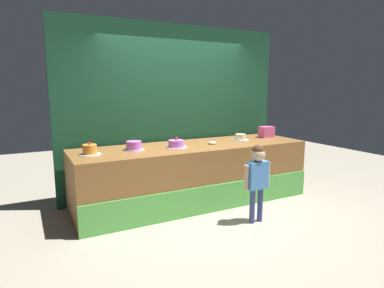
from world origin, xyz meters
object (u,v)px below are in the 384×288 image
at_px(cake_far_left, 90,150).
at_px(cake_far_right, 240,138).
at_px(pink_box, 266,132).
at_px(donut, 212,143).
at_px(child_figure, 257,173).
at_px(cake_center_right, 176,144).
at_px(cake_center_left, 134,146).

distance_m(cake_far_left, cake_far_right, 2.42).
bearing_deg(pink_box, donut, -171.40).
bearing_deg(child_figure, donut, 93.69).
relative_size(child_figure, cake_far_right, 3.77).
height_order(pink_box, cake_far_right, pink_box).
bearing_deg(donut, cake_far_right, 10.52).
height_order(donut, cake_far_right, cake_far_right).
height_order(cake_center_right, cake_far_right, cake_center_right).
bearing_deg(cake_far_left, child_figure, -29.29).
xyz_separation_m(cake_center_left, cake_center_right, (0.61, -0.09, -0.01)).
bearing_deg(cake_center_right, cake_far_left, 178.45).
bearing_deg(child_figure, cake_center_right, 123.25).
xyz_separation_m(child_figure, donut, (-0.07, 1.01, 0.24)).
height_order(child_figure, cake_far_right, child_figure).
xyz_separation_m(donut, cake_far_left, (-1.82, 0.05, 0.04)).
distance_m(cake_center_right, cake_far_right, 1.22).
height_order(child_figure, donut, child_figure).
relative_size(donut, cake_far_right, 0.45).
bearing_deg(cake_far_left, pink_box, 2.61).
xyz_separation_m(pink_box, cake_far_right, (-0.61, -0.07, -0.05)).
distance_m(cake_far_left, cake_center_left, 0.61).
bearing_deg(cake_center_left, cake_far_right, 0.25).
bearing_deg(donut, cake_center_left, 175.07).
distance_m(donut, cake_center_right, 0.61).
xyz_separation_m(child_figure, cake_far_right, (0.54, 1.12, 0.26)).
distance_m(donut, cake_center_left, 1.22).
height_order(donut, cake_center_left, cake_center_left).
bearing_deg(child_figure, cake_far_right, 64.30).
relative_size(pink_box, cake_far_right, 0.90).
bearing_deg(donut, cake_center_right, 178.82).
relative_size(cake_center_left, cake_far_right, 1.07).
xyz_separation_m(pink_box, cake_far_left, (-3.03, -0.14, -0.03)).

